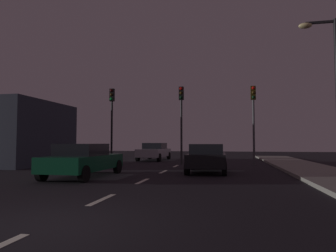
{
  "coord_description": "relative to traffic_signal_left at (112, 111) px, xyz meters",
  "views": [
    {
      "loc": [
        3.21,
        -4.77,
        1.48
      ],
      "look_at": [
        -0.77,
        15.3,
        2.62
      ],
      "focal_mm": 31.99,
      "sensor_mm": 36.0,
      "label": 1
    }
  ],
  "objects": [
    {
      "name": "ground_plane",
      "position": [
        4.85,
        -8.26,
        -3.71
      ],
      "size": [
        80.0,
        80.0,
        0.0
      ],
      "primitive_type": "plane",
      "color": "black"
    },
    {
      "name": "lane_stripe_second",
      "position": [
        4.85,
        -12.66,
        -3.71
      ],
      "size": [
        0.16,
        1.6,
        0.01
      ],
      "primitive_type": "cube",
      "color": "silver",
      "rests_on": "ground_plane"
    },
    {
      "name": "lane_stripe_third",
      "position": [
        4.85,
        -8.86,
        -3.71
      ],
      "size": [
        0.16,
        1.6,
        0.01
      ],
      "primitive_type": "cube",
      "color": "silver",
      "rests_on": "ground_plane"
    },
    {
      "name": "lane_stripe_fourth",
      "position": [
        4.85,
        -5.06,
        -3.71
      ],
      "size": [
        0.16,
        1.6,
        0.01
      ],
      "primitive_type": "cube",
      "color": "silver",
      "rests_on": "ground_plane"
    },
    {
      "name": "lane_stripe_fifth",
      "position": [
        4.85,
        -1.26,
        -3.71
      ],
      "size": [
        0.16,
        1.6,
        0.01
      ],
      "primitive_type": "cube",
      "color": "silver",
      "rests_on": "ground_plane"
    },
    {
      "name": "traffic_signal_left",
      "position": [
        0.0,
        0.0,
        0.0
      ],
      "size": [
        0.32,
        0.38,
        5.34
      ],
      "color": "black",
      "rests_on": "ground_plane"
    },
    {
      "name": "traffic_signal_center",
      "position": [
        5.02,
        -0.0,
        -0.03
      ],
      "size": [
        0.32,
        0.38,
        5.3
      ],
      "color": "#2D2D30",
      "rests_on": "ground_plane"
    },
    {
      "name": "traffic_signal_right",
      "position": [
        9.75,
        -0.0,
        -0.11
      ],
      "size": [
        0.32,
        0.38,
        5.17
      ],
      "color": "#4C4C51",
      "rests_on": "ground_plane"
    },
    {
      "name": "car_stopped_ahead",
      "position": [
        7.06,
        -4.95,
        -2.98
      ],
      "size": [
        1.95,
        4.01,
        1.41
      ],
      "color": "black",
      "rests_on": "ground_plane"
    },
    {
      "name": "car_adjacent_lane",
      "position": [
        1.97,
        -8.04,
        -2.97
      ],
      "size": [
        1.99,
        4.52,
        1.43
      ],
      "color": "#0F4C2D",
      "rests_on": "ground_plane"
    },
    {
      "name": "car_oncoming_far",
      "position": [
        1.98,
        4.63,
        -2.96
      ],
      "size": [
        2.15,
        4.43,
        1.46
      ],
      "color": "silver",
      "rests_on": "ground_plane"
    },
    {
      "name": "street_lamp_right",
      "position": [
        12.41,
        -6.4,
        0.36
      ],
      "size": [
        1.58,
        0.36,
        6.76
      ],
      "color": "black",
      "rests_on": "ground_plane"
    },
    {
      "name": "storefront_left",
      "position": [
        -5.17,
        -2.45,
        -1.63
      ],
      "size": [
        4.04,
        6.57,
        4.16
      ],
      "primitive_type": "cube",
      "color": "#333847",
      "rests_on": "ground_plane"
    }
  ]
}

